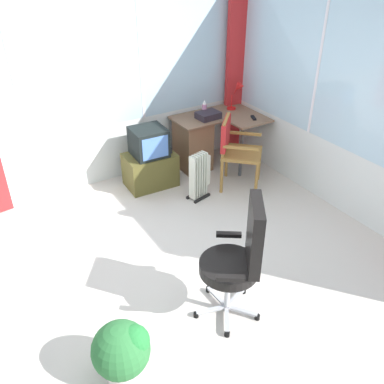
# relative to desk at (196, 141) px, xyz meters

# --- Properties ---
(ground) EXTENTS (5.55, 5.50, 0.06)m
(ground) POSITION_rel_desk_xyz_m (-1.38, -1.94, -0.42)
(ground) COLOR beige
(north_window_panel) EXTENTS (4.55, 0.07, 2.61)m
(north_window_panel) POSITION_rel_desk_xyz_m (-1.38, 0.34, 0.91)
(north_window_panel) COLOR silver
(north_window_panel) RESTS_ON ground
(east_window_panel) EXTENTS (0.07, 4.50, 2.61)m
(east_window_panel) POSITION_rel_desk_xyz_m (0.92, -1.94, 0.91)
(east_window_panel) COLOR silver
(east_window_panel) RESTS_ON ground
(curtain_corner) EXTENTS (0.31, 0.09, 2.51)m
(curtain_corner) POSITION_rel_desk_xyz_m (0.79, 0.21, 0.86)
(curtain_corner) COLOR red
(curtain_corner) RESTS_ON ground
(desk) EXTENTS (1.16, 0.88, 0.72)m
(desk) POSITION_rel_desk_xyz_m (0.00, 0.00, 0.00)
(desk) COLOR #805F48
(desk) RESTS_ON ground
(desk_lamp) EXTENTS (0.23, 0.20, 0.40)m
(desk_lamp) POSITION_rel_desk_xyz_m (0.70, 0.00, 0.59)
(desk_lamp) COLOR red
(desk_lamp) RESTS_ON desk
(tv_remote) EXTENTS (0.10, 0.15, 0.02)m
(tv_remote) POSITION_rel_desk_xyz_m (0.67, -0.40, 0.34)
(tv_remote) COLOR black
(tv_remote) RESTS_ON desk
(spray_bottle) EXTENTS (0.06, 0.06, 0.22)m
(spray_bottle) POSITION_rel_desk_xyz_m (0.17, 0.06, 0.44)
(spray_bottle) COLOR pink
(spray_bottle) RESTS_ON desk
(paper_tray) EXTENTS (0.31, 0.25, 0.09)m
(paper_tray) POSITION_rel_desk_xyz_m (0.15, -0.07, 0.38)
(paper_tray) COLOR #2B232D
(paper_tray) RESTS_ON desk
(wooden_armchair) EXTENTS (0.68, 0.68, 0.93)m
(wooden_armchair) POSITION_rel_desk_xyz_m (0.12, -0.69, 0.21)
(wooden_armchair) COLOR olive
(wooden_armchair) RESTS_ON ground
(office_chair) EXTENTS (0.60, 0.61, 1.15)m
(office_chair) POSITION_rel_desk_xyz_m (-1.14, -2.50, 0.26)
(office_chair) COLOR #B7B7BF
(office_chair) RESTS_ON ground
(tv_on_stand) EXTENTS (0.66, 0.47, 0.80)m
(tv_on_stand) POSITION_rel_desk_xyz_m (-0.78, -0.13, -0.03)
(tv_on_stand) COLOR brown
(tv_on_stand) RESTS_ON ground
(space_heater) EXTENTS (0.33, 0.23, 0.61)m
(space_heater) POSITION_rel_desk_xyz_m (-0.39, -0.72, -0.08)
(space_heater) COLOR silver
(space_heater) RESTS_ON ground
(potted_plant) EXTENTS (0.44, 0.44, 0.50)m
(potted_plant) POSITION_rel_desk_xyz_m (-2.24, -2.57, -0.12)
(potted_plant) COLOR beige
(potted_plant) RESTS_ON ground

